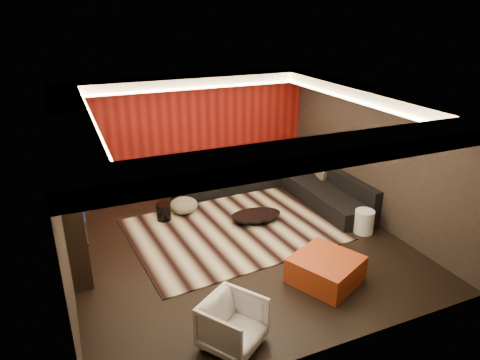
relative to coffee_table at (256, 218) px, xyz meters
name	(u,v)px	position (x,y,z in m)	size (l,w,h in m)	color
floor	(238,244)	(-0.69, -0.65, -0.12)	(6.00, 6.00, 0.02)	black
ceiling	(238,98)	(-0.69, -0.65, 2.70)	(6.00, 6.00, 0.02)	silver
wall_back	(189,134)	(-0.69, 2.36, 1.29)	(6.00, 0.02, 2.80)	black
wall_left	(59,204)	(-3.70, -0.65, 1.29)	(0.02, 6.00, 2.80)	black
wall_right	(372,155)	(2.32, -0.65, 1.29)	(0.02, 6.00, 2.80)	black
red_feature_wall	(190,134)	(-0.69, 2.32, 1.29)	(5.98, 0.05, 2.78)	#6B0C0A
soffit_back	(191,82)	(-0.69, 2.05, 2.58)	(6.00, 0.60, 0.22)	silver
soffit_front	(328,151)	(-0.69, -3.35, 2.58)	(6.00, 0.60, 0.22)	silver
soffit_left	(68,121)	(-3.39, -0.65, 2.58)	(0.60, 4.80, 0.22)	silver
soffit_right	(367,94)	(2.01, -0.65, 2.58)	(0.60, 4.80, 0.22)	silver
cove_back	(195,88)	(-0.69, 1.71, 2.49)	(4.80, 0.08, 0.04)	#FFD899
cove_front	(312,150)	(-0.69, -3.01, 2.49)	(4.80, 0.08, 0.04)	#FFD899
cove_left	(93,125)	(-3.05, -0.65, 2.49)	(0.08, 4.80, 0.04)	#FFD899
cove_right	(352,100)	(1.67, -0.65, 2.49)	(0.08, 4.80, 0.04)	#FFD899
tv_surround	(71,205)	(-3.54, -0.05, 0.99)	(0.30, 2.00, 2.20)	black
tv_screen	(78,184)	(-3.38, -0.05, 1.34)	(0.04, 1.30, 0.80)	black
tv_shelf	(84,224)	(-3.38, -0.05, 0.59)	(0.04, 1.60, 0.04)	black
rug	(233,230)	(-0.58, -0.12, -0.10)	(4.00, 3.00, 0.02)	#C5B390
coffee_table	(256,218)	(0.00, 0.00, 0.00)	(1.06, 1.06, 0.18)	black
drum_stool	(164,212)	(-1.77, 0.86, 0.09)	(0.31, 0.31, 0.36)	black
striped_pouf	(184,205)	(-1.28, 1.03, 0.08)	(0.62, 0.62, 0.34)	beige
white_side_table	(364,222)	(1.81, -1.24, 0.13)	(0.38, 0.38, 0.48)	white
orange_ottoman	(326,269)	(0.17, -2.33, 0.11)	(0.99, 0.99, 0.44)	maroon
armchair	(233,324)	(-1.79, -3.07, 0.24)	(0.74, 0.76, 0.69)	white
sectional_sofa	(274,183)	(1.05, 1.22, 0.15)	(3.65, 3.50, 0.75)	black
throw_pillows	(264,167)	(0.91, 1.49, 0.51)	(3.23, 1.62, 0.50)	tan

